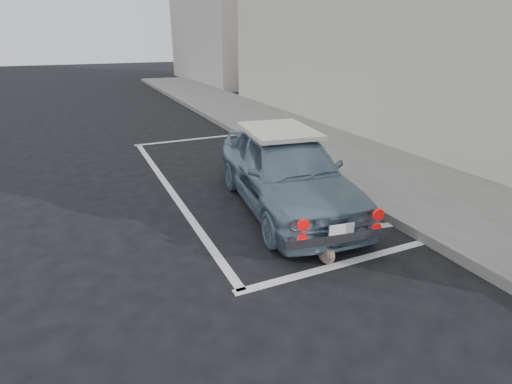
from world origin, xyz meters
TOP-DOWN VIEW (x-y plane):
  - ground at (0.00, 0.00)m, footprint 80.00×80.00m
  - sidewalk at (3.20, 2.00)m, footprint 2.80×40.00m
  - shop_building at (6.33, 4.00)m, footprint 3.50×18.00m
  - building_far at (6.35, 20.00)m, footprint 3.50×10.00m
  - pline_rear at (0.50, -0.50)m, footprint 3.00×0.12m
  - pline_front at (0.50, 6.50)m, footprint 3.00×0.12m
  - pline_side at (-0.90, 3.00)m, footprint 0.12×7.00m
  - retro_coupe at (0.67, 1.38)m, footprint 2.01×3.96m
  - cat at (0.32, -0.37)m, footprint 0.29×0.44m

SIDE VIEW (x-z plane):
  - ground at x=0.00m, z-range 0.00..0.00m
  - pline_rear at x=0.50m, z-range 0.00..0.01m
  - pline_front at x=0.50m, z-range 0.00..0.01m
  - pline_side at x=-0.90m, z-range 0.00..0.01m
  - sidewalk at x=3.20m, z-range 0.00..0.15m
  - cat at x=0.32m, z-range -0.01..0.24m
  - retro_coupe at x=0.67m, z-range 0.01..1.30m
  - shop_building at x=6.33m, z-range -0.01..6.99m
  - building_far at x=6.35m, z-range 0.00..8.00m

